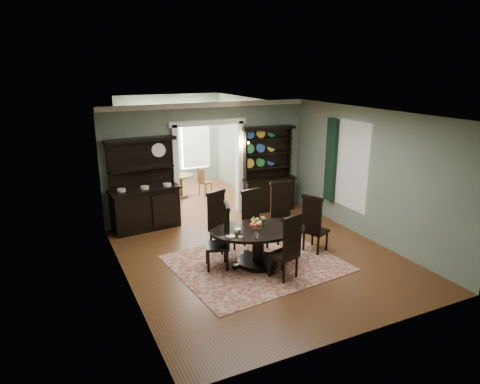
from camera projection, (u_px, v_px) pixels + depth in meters
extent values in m
cube|color=brown|center=(261.00, 258.00, 9.02)|extent=(5.50, 6.00, 0.01)
cube|color=silver|center=(264.00, 114.00, 8.16)|extent=(5.50, 6.00, 0.01)
cube|color=gray|center=(124.00, 208.00, 7.46)|extent=(0.01, 6.00, 3.00)
cube|color=gray|center=(369.00, 175.00, 9.72)|extent=(0.01, 6.00, 3.00)
cube|color=gray|center=(364.00, 244.00, 5.99)|extent=(5.50, 0.01, 3.00)
cube|color=gray|center=(138.00, 168.00, 10.44)|extent=(1.85, 0.01, 3.00)
cube|color=gray|center=(269.00, 155.00, 11.94)|extent=(1.85, 0.01, 3.00)
cube|color=gray|center=(207.00, 112.00, 10.83)|extent=(1.80, 0.01, 0.50)
cube|color=white|center=(208.00, 105.00, 10.73)|extent=(5.50, 0.10, 0.12)
cube|color=brown|center=(188.00, 197.00, 13.13)|extent=(3.50, 3.50, 0.01)
cube|color=silver|center=(185.00, 98.00, 12.27)|extent=(3.50, 3.50, 0.01)
cube|color=gray|center=(127.00, 154.00, 11.98)|extent=(0.01, 3.50, 3.00)
cube|color=gray|center=(240.00, 145.00, 13.42)|extent=(0.01, 3.50, 3.00)
cube|color=gray|center=(170.00, 140.00, 14.22)|extent=(3.50, 0.01, 3.00)
cube|color=white|center=(145.00, 141.00, 13.81)|extent=(1.05, 0.06, 2.20)
cube|color=white|center=(194.00, 137.00, 14.51)|extent=(1.05, 0.06, 2.20)
cube|color=white|center=(175.00, 173.00, 10.89)|extent=(0.14, 0.25, 2.50)
cube|color=white|center=(239.00, 167.00, 11.63)|extent=(0.14, 0.25, 2.50)
cube|color=white|center=(207.00, 122.00, 10.90)|extent=(2.08, 0.25, 0.14)
cube|color=white|center=(352.00, 165.00, 10.21)|extent=(0.02, 1.10, 2.00)
cube|color=white|center=(351.00, 166.00, 10.20)|extent=(0.01, 1.22, 2.12)
cube|color=black|center=(331.00, 160.00, 10.76)|extent=(0.10, 0.35, 2.10)
cube|color=#CA8736|center=(242.00, 145.00, 11.41)|extent=(0.08, 0.05, 0.18)
sphere|color=#FFD88C|center=(241.00, 143.00, 11.21)|extent=(0.07, 0.07, 0.07)
sphere|color=#FFD88C|center=(248.00, 143.00, 11.30)|extent=(0.07, 0.07, 0.07)
cube|color=maroon|center=(256.00, 263.00, 8.77)|extent=(3.49, 3.03, 0.01)
ellipsoid|color=black|center=(258.00, 230.00, 8.52)|extent=(2.14, 1.57, 0.05)
cylinder|color=black|center=(258.00, 232.00, 8.53)|extent=(2.11, 2.11, 0.03)
cylinder|color=black|center=(258.00, 247.00, 8.62)|extent=(0.24, 0.24, 0.67)
cylinder|color=black|center=(258.00, 262.00, 8.72)|extent=(0.86, 0.86, 0.10)
cylinder|color=silver|center=(257.00, 227.00, 8.53)|extent=(0.28, 0.28, 0.05)
cube|color=black|center=(223.00, 230.00, 9.26)|extent=(0.58, 0.57, 0.06)
cube|color=black|center=(216.00, 210.00, 9.29)|extent=(0.46, 0.20, 0.79)
cube|color=black|center=(216.00, 193.00, 9.17)|extent=(0.50, 0.23, 0.08)
cylinder|color=black|center=(222.00, 245.00, 9.08)|extent=(0.05, 0.05, 0.46)
cylinder|color=black|center=(235.00, 240.00, 9.33)|extent=(0.05, 0.05, 0.46)
cylinder|color=black|center=(211.00, 240.00, 9.33)|extent=(0.05, 0.05, 0.46)
cylinder|color=black|center=(223.00, 236.00, 9.58)|extent=(0.05, 0.05, 0.46)
cube|color=black|center=(256.00, 228.00, 9.40)|extent=(0.53, 0.52, 0.06)
cube|color=black|center=(251.00, 208.00, 9.44)|extent=(0.46, 0.13, 0.78)
cube|color=black|center=(251.00, 191.00, 9.33)|extent=(0.51, 0.16, 0.08)
cylinder|color=black|center=(254.00, 242.00, 9.23)|extent=(0.05, 0.05, 0.46)
cylinder|color=black|center=(267.00, 238.00, 9.43)|extent=(0.05, 0.05, 0.46)
cylinder|color=black|center=(245.00, 237.00, 9.51)|extent=(0.05, 0.05, 0.46)
cylinder|color=black|center=(257.00, 233.00, 9.71)|extent=(0.05, 0.05, 0.46)
cube|color=black|center=(284.00, 221.00, 9.73)|extent=(0.56, 0.54, 0.06)
cube|color=black|center=(281.00, 201.00, 9.80)|extent=(0.49, 0.14, 0.83)
cube|color=black|center=(281.00, 183.00, 9.68)|extent=(0.53, 0.16, 0.08)
cylinder|color=black|center=(278.00, 235.00, 9.57)|extent=(0.05, 0.05, 0.49)
cylinder|color=black|center=(294.00, 233.00, 9.67)|extent=(0.05, 0.05, 0.49)
cylinder|color=black|center=(273.00, 229.00, 9.93)|extent=(0.05, 0.05, 0.49)
cylinder|color=black|center=(288.00, 228.00, 10.02)|extent=(0.05, 0.05, 0.49)
cube|color=black|center=(217.00, 246.00, 8.44)|extent=(0.57, 0.58, 0.06)
cube|color=black|center=(227.00, 226.00, 8.36)|extent=(0.18, 0.47, 0.80)
cube|color=black|center=(227.00, 206.00, 8.24)|extent=(0.22, 0.51, 0.08)
cylinder|color=black|center=(207.00, 254.00, 8.66)|extent=(0.05, 0.05, 0.47)
cylinder|color=black|center=(208.00, 261.00, 8.31)|extent=(0.05, 0.05, 0.47)
cylinder|color=black|center=(225.00, 252.00, 8.71)|extent=(0.05, 0.05, 0.47)
cylinder|color=black|center=(227.00, 260.00, 8.36)|extent=(0.05, 0.05, 0.47)
cube|color=black|center=(316.00, 231.00, 9.25)|extent=(0.59, 0.60, 0.06)
cube|color=black|center=(312.00, 216.00, 8.99)|extent=(0.23, 0.44, 0.78)
cube|color=black|center=(313.00, 198.00, 8.87)|extent=(0.26, 0.48, 0.08)
cylinder|color=black|center=(327.00, 240.00, 9.33)|extent=(0.05, 0.05, 0.46)
cylinder|color=black|center=(312.00, 236.00, 9.55)|extent=(0.05, 0.05, 0.46)
cylinder|color=black|center=(318.00, 245.00, 9.07)|extent=(0.05, 0.05, 0.46)
cylinder|color=black|center=(304.00, 241.00, 9.29)|extent=(0.05, 0.05, 0.46)
cube|color=black|center=(283.00, 255.00, 8.06)|extent=(0.57, 0.56, 0.06)
cube|color=black|center=(292.00, 238.00, 7.81)|extent=(0.46, 0.18, 0.78)
cube|color=black|center=(293.00, 218.00, 7.69)|extent=(0.50, 0.21, 0.08)
cylinder|color=black|center=(282.00, 260.00, 8.37)|extent=(0.05, 0.05, 0.46)
cylinder|color=black|center=(270.00, 266.00, 8.14)|extent=(0.05, 0.05, 0.46)
cylinder|color=black|center=(297.00, 266.00, 8.12)|extent=(0.05, 0.05, 0.46)
cylinder|color=black|center=(284.00, 272.00, 7.88)|extent=(0.05, 0.05, 0.46)
cube|color=black|center=(146.00, 209.00, 10.48)|extent=(1.65, 0.71, 1.01)
cube|color=black|center=(144.00, 189.00, 10.33)|extent=(1.76, 0.77, 0.05)
cube|color=black|center=(141.00, 163.00, 10.35)|extent=(1.61, 0.24, 1.19)
cube|color=black|center=(142.00, 169.00, 10.30)|extent=(1.58, 0.43, 0.04)
cube|color=black|center=(140.00, 140.00, 10.08)|extent=(1.73, 0.52, 0.08)
cube|color=black|center=(268.00, 194.00, 11.91)|extent=(1.43, 0.62, 0.90)
cube|color=black|center=(269.00, 178.00, 11.78)|extent=(1.54, 0.68, 0.04)
cube|color=black|center=(265.00, 153.00, 11.75)|extent=(1.39, 0.18, 1.35)
cube|color=black|center=(245.00, 155.00, 11.39)|extent=(0.07, 0.26, 1.39)
cube|color=black|center=(288.00, 151.00, 11.95)|extent=(0.07, 0.26, 1.39)
cube|color=black|center=(268.00, 128.00, 11.45)|extent=(1.52, 0.45, 0.08)
cube|color=black|center=(267.00, 167.00, 11.78)|extent=(1.41, 0.38, 0.03)
cube|color=black|center=(267.00, 153.00, 11.67)|extent=(1.41, 0.38, 0.03)
cube|color=black|center=(267.00, 139.00, 11.55)|extent=(1.41, 0.38, 0.03)
cylinder|color=#583319|center=(181.00, 175.00, 13.00)|extent=(0.75, 0.75, 0.04)
cylinder|color=#583319|center=(181.00, 186.00, 13.09)|extent=(0.09, 0.09, 0.66)
cylinder|color=#583319|center=(182.00, 196.00, 13.18)|extent=(0.41, 0.41, 0.06)
cylinder|color=#583319|center=(165.00, 185.00, 12.75)|extent=(0.40, 0.40, 0.04)
cube|color=#583319|center=(171.00, 177.00, 12.71)|extent=(0.14, 0.35, 0.50)
cylinder|color=#583319|center=(161.00, 192.00, 12.94)|extent=(0.04, 0.04, 0.45)
cylinder|color=#583319|center=(161.00, 194.00, 12.67)|extent=(0.04, 0.04, 0.45)
cylinder|color=#583319|center=(170.00, 191.00, 12.97)|extent=(0.04, 0.04, 0.45)
cylinder|color=#583319|center=(170.00, 194.00, 12.70)|extent=(0.04, 0.04, 0.45)
cylinder|color=#583319|center=(205.00, 182.00, 13.23)|extent=(0.37, 0.37, 0.04)
cube|color=#583319|center=(201.00, 176.00, 13.06)|extent=(0.12, 0.33, 0.46)
cylinder|color=#583319|center=(211.00, 189.00, 13.29)|extent=(0.03, 0.03, 0.41)
cylinder|color=#583319|center=(206.00, 187.00, 13.47)|extent=(0.03, 0.03, 0.41)
cylinder|color=#583319|center=(205.00, 190.00, 13.12)|extent=(0.03, 0.03, 0.41)
cylinder|color=#583319|center=(200.00, 189.00, 13.30)|extent=(0.03, 0.03, 0.41)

